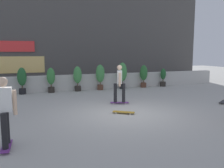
# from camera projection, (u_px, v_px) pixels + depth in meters

# --- Properties ---
(ground_plane) EXTENTS (48.00, 48.00, 0.00)m
(ground_plane) POSITION_uv_depth(u_px,v_px,m) (126.00, 113.00, 8.79)
(ground_plane) COLOR #B2AFA8
(planter_wall) EXTENTS (18.00, 0.40, 0.90)m
(planter_wall) POSITION_uv_depth(u_px,v_px,m) (87.00, 82.00, 14.33)
(planter_wall) COLOR beige
(planter_wall) RESTS_ON ground
(building_backdrop) EXTENTS (20.00, 2.08, 6.50)m
(building_backdrop) POSITION_uv_depth(u_px,v_px,m) (74.00, 38.00, 17.68)
(building_backdrop) COLOR #4C4947
(building_backdrop) RESTS_ON ground
(potted_plant_1) EXTENTS (0.48, 0.48, 1.42)m
(potted_plant_1) POSITION_uv_depth(u_px,v_px,m) (22.00, 79.00, 12.65)
(potted_plant_1) COLOR black
(potted_plant_1) RESTS_ON ground
(potted_plant_2) EXTENTS (0.45, 0.45, 1.38)m
(potted_plant_2) POSITION_uv_depth(u_px,v_px,m) (51.00, 79.00, 13.15)
(potted_plant_2) COLOR #2D2823
(potted_plant_2) RESTS_ON ground
(potted_plant_3) EXTENTS (0.48, 0.48, 1.42)m
(potted_plant_3) POSITION_uv_depth(u_px,v_px,m) (78.00, 77.00, 13.64)
(potted_plant_3) COLOR #2D2823
(potted_plant_3) RESTS_ON ground
(potted_plant_4) EXTENTS (0.51, 0.51, 1.50)m
(potted_plant_4) POSITION_uv_depth(u_px,v_px,m) (100.00, 75.00, 14.09)
(potted_plant_4) COLOR brown
(potted_plant_4) RESTS_ON ground
(potted_plant_5) EXTENTS (0.56, 0.56, 1.60)m
(potted_plant_5) POSITION_uv_depth(u_px,v_px,m) (122.00, 73.00, 14.55)
(potted_plant_5) COLOR black
(potted_plant_5) RESTS_ON ground
(potted_plant_6) EXTENTS (0.47, 0.47, 1.42)m
(potted_plant_6) POSITION_uv_depth(u_px,v_px,m) (144.00, 75.00, 15.05)
(potted_plant_6) COLOR brown
(potted_plant_6) RESTS_ON ground
(potted_plant_7) EXTENTS (0.36, 0.36, 1.17)m
(potted_plant_7) POSITION_uv_depth(u_px,v_px,m) (163.00, 77.00, 15.55)
(potted_plant_7) COLOR #2D2823
(potted_plant_7) RESTS_ON ground
(skater_mid_plaza) EXTENTS (0.82, 0.53, 1.70)m
(skater_mid_plaza) POSITION_uv_depth(u_px,v_px,m) (120.00, 82.00, 10.24)
(skater_mid_plaza) COLOR #72338C
(skater_mid_plaza) RESTS_ON ground
(skater_by_wall_right) EXTENTS (0.56, 0.81, 1.70)m
(skater_by_wall_right) POSITION_uv_depth(u_px,v_px,m) (4.00, 110.00, 5.45)
(skater_by_wall_right) COLOR #72338C
(skater_by_wall_right) RESTS_ON ground
(skateboard_near_camera) EXTENTS (0.78, 0.60, 0.08)m
(skateboard_near_camera) POSITION_uv_depth(u_px,v_px,m) (223.00, 102.00, 10.54)
(skateboard_near_camera) COLOR black
(skateboard_near_camera) RESTS_ON ground
(skateboard_aside) EXTENTS (0.77, 0.62, 0.08)m
(skateboard_aside) POSITION_uv_depth(u_px,v_px,m) (124.00, 112.00, 8.73)
(skateboard_aside) COLOR #BF8C26
(skateboard_aside) RESTS_ON ground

